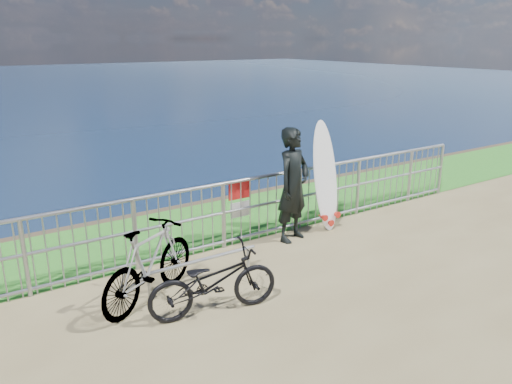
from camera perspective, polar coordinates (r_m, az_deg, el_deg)
grass_strip at (r=9.46m, az=-4.32°, el=-3.37°), size 120.00×120.00×0.00m
railing at (r=8.38m, az=-0.65°, el=-1.91°), size 10.06×0.10×1.13m
surfer at (r=8.36m, az=4.28°, el=0.80°), size 0.82×0.66×1.94m
surfboard at (r=8.95m, az=7.96°, el=1.38°), size 0.52×0.46×1.97m
bicycle_near at (r=6.29m, az=-4.90°, el=-10.15°), size 1.73×0.86×0.87m
bicycle_far at (r=6.65m, az=-12.09°, el=-7.99°), size 1.79×1.31×1.07m
bike_rack at (r=7.11m, az=-6.29°, el=-8.03°), size 1.76×0.05×0.37m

